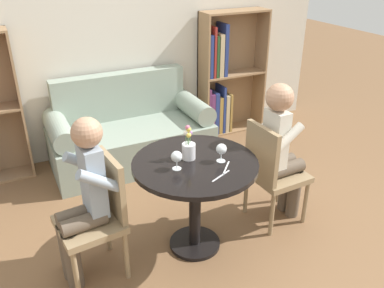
{
  "coord_description": "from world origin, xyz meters",
  "views": [
    {
      "loc": [
        -1.14,
        -2.27,
        2.16
      ],
      "look_at": [
        0.0,
        0.05,
        0.87
      ],
      "focal_mm": 38.0,
      "sensor_mm": 36.0,
      "label": 1
    }
  ],
  "objects_px": {
    "couch": "(130,135)",
    "wine_glass_right": "(221,150)",
    "bookshelf_right": "(223,80)",
    "chair_left": "(99,213)",
    "chair_right": "(271,170)",
    "flower_vase": "(189,148)",
    "wine_glass_left": "(177,157)",
    "person_left": "(83,199)",
    "person_right": "(282,149)"
  },
  "relations": [
    {
      "from": "person_left",
      "to": "person_right",
      "type": "xyz_separation_m",
      "value": [
        1.6,
        -0.02,
        0.03
      ]
    },
    {
      "from": "person_right",
      "to": "flower_vase",
      "type": "distance_m",
      "value": 0.83
    },
    {
      "from": "wine_glass_right",
      "to": "couch",
      "type": "bearing_deg",
      "value": 95.97
    },
    {
      "from": "chair_left",
      "to": "wine_glass_right",
      "type": "relative_size",
      "value": 6.56
    },
    {
      "from": "flower_vase",
      "to": "couch",
      "type": "bearing_deg",
      "value": 89.28
    },
    {
      "from": "chair_right",
      "to": "wine_glass_right",
      "type": "relative_size",
      "value": 6.56
    },
    {
      "from": "bookshelf_right",
      "to": "chair_right",
      "type": "height_order",
      "value": "bookshelf_right"
    },
    {
      "from": "wine_glass_right",
      "to": "flower_vase",
      "type": "height_order",
      "value": "flower_vase"
    },
    {
      "from": "flower_vase",
      "to": "chair_right",
      "type": "bearing_deg",
      "value": -3.58
    },
    {
      "from": "wine_glass_left",
      "to": "flower_vase",
      "type": "bearing_deg",
      "value": 35.82
    },
    {
      "from": "chair_left",
      "to": "bookshelf_right",
      "type": "bearing_deg",
      "value": 125.44
    },
    {
      "from": "couch",
      "to": "bookshelf_right",
      "type": "bearing_deg",
      "value": 11.65
    },
    {
      "from": "bookshelf_right",
      "to": "wine_glass_left",
      "type": "height_order",
      "value": "bookshelf_right"
    },
    {
      "from": "person_right",
      "to": "flower_vase",
      "type": "bearing_deg",
      "value": 84.6
    },
    {
      "from": "bookshelf_right",
      "to": "person_left",
      "type": "height_order",
      "value": "bookshelf_right"
    },
    {
      "from": "couch",
      "to": "wine_glass_right",
      "type": "height_order",
      "value": "couch"
    },
    {
      "from": "person_right",
      "to": "wine_glass_right",
      "type": "height_order",
      "value": "person_right"
    },
    {
      "from": "wine_glass_left",
      "to": "wine_glass_right",
      "type": "distance_m",
      "value": 0.33
    },
    {
      "from": "chair_right",
      "to": "flower_vase",
      "type": "relative_size",
      "value": 3.44
    },
    {
      "from": "couch",
      "to": "flower_vase",
      "type": "xyz_separation_m",
      "value": [
        -0.02,
        -1.49,
        0.53
      ]
    },
    {
      "from": "couch",
      "to": "wine_glass_left",
      "type": "distance_m",
      "value": 1.69
    },
    {
      "from": "couch",
      "to": "person_left",
      "type": "height_order",
      "value": "person_left"
    },
    {
      "from": "wine_glass_right",
      "to": "bookshelf_right",
      "type": "bearing_deg",
      "value": 59.48
    },
    {
      "from": "person_right",
      "to": "flower_vase",
      "type": "relative_size",
      "value": 4.68
    },
    {
      "from": "flower_vase",
      "to": "person_left",
      "type": "bearing_deg",
      "value": -178.57
    },
    {
      "from": "couch",
      "to": "bookshelf_right",
      "type": "height_order",
      "value": "bookshelf_right"
    },
    {
      "from": "wine_glass_left",
      "to": "couch",
      "type": "bearing_deg",
      "value": 84.33
    },
    {
      "from": "person_right",
      "to": "wine_glass_left",
      "type": "distance_m",
      "value": 0.97
    },
    {
      "from": "chair_left",
      "to": "person_right",
      "type": "distance_m",
      "value": 1.52
    },
    {
      "from": "couch",
      "to": "chair_right",
      "type": "xyz_separation_m",
      "value": [
        0.71,
        -1.54,
        0.18
      ]
    },
    {
      "from": "bookshelf_right",
      "to": "wine_glass_right",
      "type": "bearing_deg",
      "value": -120.52
    },
    {
      "from": "wine_glass_left",
      "to": "chair_left",
      "type": "bearing_deg",
      "value": 170.0
    },
    {
      "from": "couch",
      "to": "wine_glass_left",
      "type": "relative_size",
      "value": 12.24
    },
    {
      "from": "chair_right",
      "to": "bookshelf_right",
      "type": "bearing_deg",
      "value": -20.56
    },
    {
      "from": "bookshelf_right",
      "to": "chair_left",
      "type": "distance_m",
      "value": 2.67
    },
    {
      "from": "wine_glass_right",
      "to": "flower_vase",
      "type": "distance_m",
      "value": 0.24
    },
    {
      "from": "chair_left",
      "to": "flower_vase",
      "type": "distance_m",
      "value": 0.77
    },
    {
      "from": "chair_left",
      "to": "wine_glass_left",
      "type": "height_order",
      "value": "chair_left"
    },
    {
      "from": "person_left",
      "to": "bookshelf_right",
      "type": "bearing_deg",
      "value": 124.44
    },
    {
      "from": "wine_glass_left",
      "to": "chair_right",
      "type": "bearing_deg",
      "value": 3.65
    },
    {
      "from": "person_right",
      "to": "person_left",
      "type": "bearing_deg",
      "value": 86.62
    },
    {
      "from": "bookshelf_right",
      "to": "person_left",
      "type": "distance_m",
      "value": 2.75
    },
    {
      "from": "wine_glass_right",
      "to": "flower_vase",
      "type": "xyz_separation_m",
      "value": [
        -0.19,
        0.14,
        -0.01
      ]
    },
    {
      "from": "person_right",
      "to": "wine_glass_right",
      "type": "bearing_deg",
      "value": 96.55
    },
    {
      "from": "chair_right",
      "to": "person_right",
      "type": "distance_m",
      "value": 0.19
    },
    {
      "from": "couch",
      "to": "person_right",
      "type": "xyz_separation_m",
      "value": [
        0.8,
        -1.53,
        0.36
      ]
    },
    {
      "from": "person_left",
      "to": "wine_glass_left",
      "type": "height_order",
      "value": "person_left"
    },
    {
      "from": "chair_right",
      "to": "person_left",
      "type": "distance_m",
      "value": 1.52
    },
    {
      "from": "chair_left",
      "to": "person_right",
      "type": "xyz_separation_m",
      "value": [
        1.51,
        -0.03,
        0.17
      ]
    },
    {
      "from": "person_left",
      "to": "person_right",
      "type": "relative_size",
      "value": 0.98
    }
  ]
}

